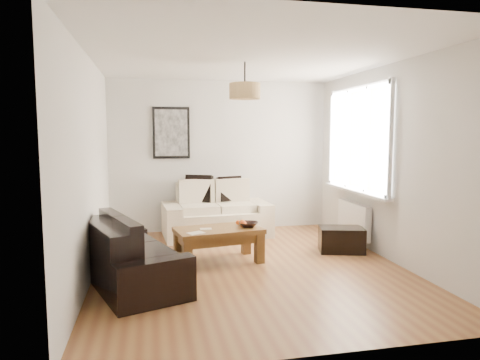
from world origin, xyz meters
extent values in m
plane|color=brown|center=(0.00, 0.00, 0.00)|extent=(4.50, 4.50, 0.00)
cube|color=white|center=(1.82, 0.80, 0.38)|extent=(0.10, 0.90, 0.52)
cylinder|color=tan|center=(0.00, 0.30, 2.23)|extent=(0.40, 0.40, 0.20)
cube|color=black|center=(1.45, 0.43, 0.18)|extent=(0.70, 0.55, 0.35)
cube|color=black|center=(-0.42, 1.99, 0.76)|extent=(0.47, 0.33, 0.46)
cube|color=black|center=(0.12, 1.99, 0.75)|extent=(0.44, 0.24, 0.42)
imported|color=black|center=(0.05, 0.30, 0.49)|extent=(0.32, 0.32, 0.06)
sphere|color=#DB4812|center=(-0.02, 0.31, 0.49)|extent=(0.09, 0.09, 0.09)
sphere|color=orange|center=(-0.01, 0.39, 0.49)|extent=(0.09, 0.09, 0.08)
sphere|color=#FF5E15|center=(-0.07, 0.41, 0.49)|extent=(0.08, 0.08, 0.06)
cube|color=beige|center=(-0.67, 0.07, 0.46)|extent=(0.24, 0.21, 0.01)
camera|label=1|loc=(-1.21, -5.20, 1.69)|focal=32.32mm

